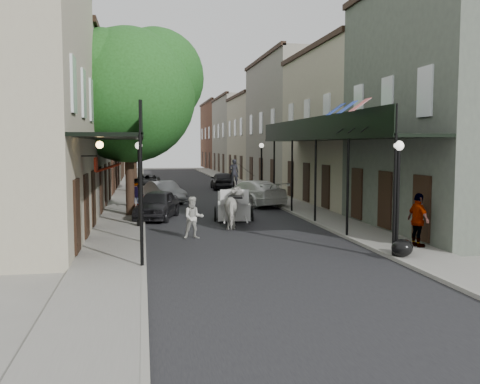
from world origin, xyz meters
name	(u,v)px	position (x,y,z in m)	size (l,w,h in m)	color
ground	(259,252)	(0.00, 0.00, 0.00)	(140.00, 140.00, 0.00)	gray
road	(199,197)	(0.00, 20.00, 0.01)	(8.00, 90.00, 0.01)	black
sidewalk_left	(128,197)	(-5.00, 20.00, 0.06)	(2.20, 90.00, 0.12)	gray
sidewalk_right	(267,195)	(5.00, 20.00, 0.06)	(2.20, 90.00, 0.12)	gray
building_row_left	(87,127)	(-8.60, 30.00, 5.25)	(5.00, 80.00, 10.50)	#A6A185
building_row_right	(281,128)	(8.60, 30.00, 5.25)	(5.00, 80.00, 10.50)	gray
gallery_left	(123,137)	(-4.79, 6.98, 4.05)	(2.20, 18.05, 4.88)	black
gallery_right	(325,138)	(4.79, 6.98, 4.05)	(2.20, 18.05, 4.88)	black
tree_near	(136,90)	(-4.20, 10.18, 6.49)	(7.31, 6.80, 9.63)	#382619
tree_far	(138,117)	(-4.25, 24.18, 5.84)	(6.45, 6.00, 8.61)	#382619
lamppost_right_near	(398,196)	(4.10, -2.00, 2.05)	(0.32, 0.32, 3.71)	black
lamppost_left	(139,182)	(-4.10, 6.00, 2.05)	(0.32, 0.32, 3.71)	black
lamppost_right_far	(261,169)	(4.10, 18.00, 2.05)	(0.32, 0.32, 3.71)	black
horse	(235,208)	(0.10, 5.44, 0.91)	(0.98, 2.16, 1.82)	beige
carriage	(233,196)	(0.49, 8.25, 1.19)	(2.09, 2.87, 3.05)	black
pedestrian_walking	(193,218)	(-2.00, 3.00, 0.83)	(0.81, 0.63, 1.67)	beige
pedestrian_sidewalk_left	(135,193)	(-4.38, 13.58, 0.94)	(1.06, 0.61, 1.65)	gray
pedestrian_sidewalk_right	(418,220)	(5.54, -0.74, 1.07)	(1.11, 0.46, 1.90)	gray
car_left_near	(157,205)	(-3.26, 9.00, 0.73)	(1.71, 4.26, 1.45)	black
car_left_mid	(164,192)	(-2.60, 16.61, 0.69)	(1.46, 4.17, 1.38)	gray
car_left_far	(147,181)	(-3.60, 28.26, 0.61)	(2.03, 4.40, 1.22)	black
car_right_near	(252,193)	(2.60, 14.00, 0.78)	(2.19, 5.40, 1.57)	white
car_right_far	(222,180)	(2.60, 26.27, 0.75)	(1.77, 4.40, 1.50)	black
trash_bags	(403,247)	(4.32, -2.03, 0.39)	(0.93, 1.08, 0.57)	black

